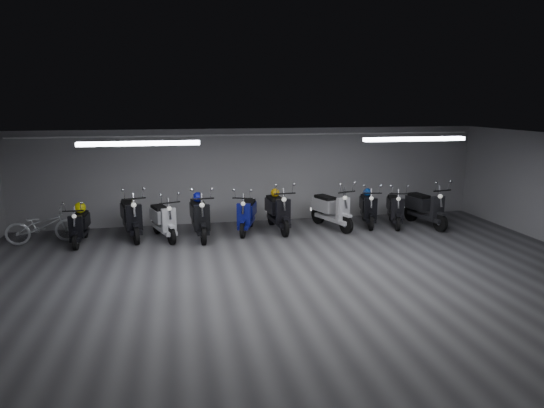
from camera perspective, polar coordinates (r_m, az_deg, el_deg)
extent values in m
cube|color=#3C3C3E|center=(9.81, 2.77, -9.09)|extent=(14.00, 10.00, 0.01)
cube|color=gray|center=(9.18, 2.95, 7.50)|extent=(14.00, 10.00, 0.01)
cube|color=gray|center=(14.21, -2.05, 3.47)|extent=(14.00, 0.01, 2.80)
cube|color=gray|center=(4.96, 17.51, -14.16)|extent=(14.00, 0.01, 2.80)
cube|color=white|center=(9.93, -15.72, 7.04)|extent=(2.40, 0.18, 0.08)
cube|color=white|center=(11.20, 16.83, 7.51)|extent=(2.40, 0.18, 0.08)
cylinder|color=white|center=(14.00, -2.04, 8.36)|extent=(13.60, 0.05, 0.05)
imported|color=silver|center=(13.43, -26.02, -1.96)|extent=(1.80, 0.86, 1.12)
sphere|color=#0C128E|center=(12.85, -8.95, 0.82)|extent=(0.28, 0.28, 0.28)
sphere|color=yellow|center=(13.12, -22.15, -0.41)|extent=(0.29, 0.29, 0.29)
sphere|color=#CF970C|center=(13.40, 0.38, 1.36)|extent=(0.25, 0.25, 0.25)
sphere|color=#0E3E9B|center=(14.27, 11.44, 1.41)|extent=(0.24, 0.24, 0.24)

